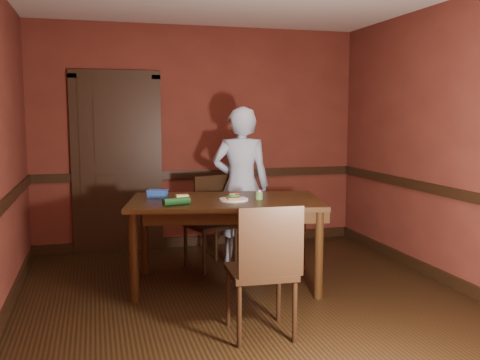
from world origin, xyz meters
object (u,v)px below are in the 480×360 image
sauce_jar (259,195)px  food_tub (158,194)px  chair_near (260,269)px  sandwich_plate (234,198)px  person (241,186)px  dining_table (225,242)px  chair_far (210,223)px  cheese_saucer (182,198)px

sauce_jar → food_tub: 0.97m
food_tub → chair_near: bearing=-45.9°
food_tub → sandwich_plate: bearing=-5.0°
person → sauce_jar: bearing=100.6°
person → food_tub: (-0.97, -0.50, 0.02)m
dining_table → food_tub: (-0.61, 0.25, 0.46)m
dining_table → chair_far: 0.64m
sandwich_plate → food_tub: size_ratio=1.22×
dining_table → cheese_saucer: cheese_saucer is taller
dining_table → chair_near: chair_near is taller
person → cheese_saucer: size_ratio=11.22×
sandwich_plate → sauce_jar: 0.25m
sandwich_plate → sauce_jar: size_ratio=3.11×
person → food_tub: bearing=41.8°
person → cheese_saucer: (-0.76, -0.67, -0.00)m
sandwich_plate → dining_table: bearing=121.5°
person → dining_table: bearing=78.7°
dining_table → chair_far: (-0.01, 0.63, 0.07)m
dining_table → sandwich_plate: bearing=-46.8°
person → food_tub: size_ratio=7.75×
dining_table → chair_far: bearing=102.8°
chair_near → cheese_saucer: size_ratio=6.54×
person → food_tub: 1.09m
chair_far → cheese_saucer: 0.77m
chair_far → sandwich_plate: size_ratio=3.59×
chair_near → sauce_jar: 1.20m
chair_far → cheese_saucer: size_ratio=6.35×
dining_table → chair_near: (-0.02, -1.19, 0.08)m
cheese_saucer → food_tub: 0.27m
chair_near → cheese_saucer: chair_near is taller
dining_table → sauce_jar: bearing=-5.6°
dining_table → chair_near: bearing=-79.5°
dining_table → sauce_jar: size_ratio=20.56×
chair_near → sauce_jar: chair_near is taller
sandwich_plate → chair_far: bearing=95.5°
chair_far → person: (0.37, 0.12, 0.37)m
dining_table → person: person is taller
sandwich_plate → sauce_jar: sauce_jar is taller
sandwich_plate → cheese_saucer: sandwich_plate is taller
person → sandwich_plate: size_ratio=6.36×
chair_near → food_tub: size_ratio=4.52×
chair_near → cheese_saucer: bearing=-70.5°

